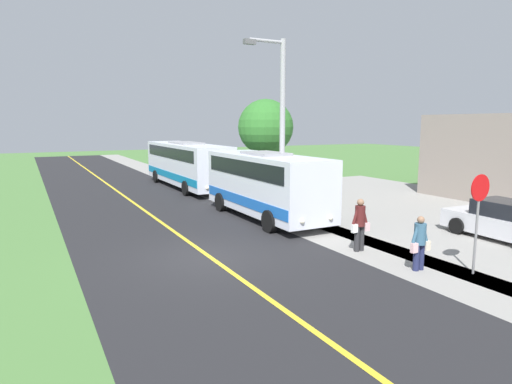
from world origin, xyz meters
The scene contains 12 objects.
ground_plane centered at (0.00, 0.00, 0.00)m, with size 120.00×120.00×0.00m, color #477238.
road_surface centered at (0.00, 0.00, 0.00)m, with size 8.00×100.00×0.01m, color black.
sidewalk centered at (-5.20, 0.00, 0.00)m, with size 2.40×100.00×0.01m, color gray.
road_centre_line centered at (0.00, 0.00, 0.01)m, with size 0.16×100.00×0.00m, color gold.
shuttle_bus_front centered at (-4.48, -4.30, 1.65)m, with size 2.62×7.99×3.00m.
transit_bus_rear centered at (-4.52, -15.30, 1.68)m, with size 2.68×10.89×3.05m.
pedestrian_with_bags centered at (-4.95, 4.13, 0.86)m, with size 0.72×0.34×1.62m.
pedestrian_waiting centered at (-4.73, 1.79, 0.97)m, with size 0.72×0.34×1.79m.
stop_sign centered at (-6.10, 5.10, 1.96)m, with size 0.76×0.07×2.88m.
street_light_pole centered at (-4.87, -3.74, 4.31)m, with size 1.97×0.24×7.82m.
parked_car_near centered at (-10.54, 3.20, 0.69)m, with size 2.13×4.46×1.45m.
tree_curbside centered at (-7.40, -9.57, 4.03)m, with size 3.21×3.21×5.67m.
Camera 1 is at (5.06, 12.89, 4.27)m, focal length 30.86 mm.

